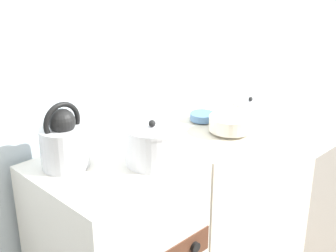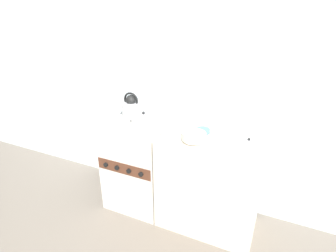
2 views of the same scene
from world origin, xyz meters
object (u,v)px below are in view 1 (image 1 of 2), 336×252
cooking_pot (152,145)px  enamel_bowl (230,123)px  small_ceramic_bowl (202,117)px  kettle (64,142)px  loose_pot_lid (250,102)px

cooking_pot → enamel_bowl: cooking_pot is taller
cooking_pot → small_ceramic_bowl: 0.53m
enamel_bowl → kettle: bearing=162.5°
kettle → enamel_bowl: size_ratio=1.35×
cooking_pot → loose_pot_lid: bearing=10.8°
kettle → small_ceramic_bowl: (0.75, -0.04, -0.09)m
cooking_pot → enamel_bowl: size_ratio=1.12×
cooking_pot → loose_pot_lid: (0.89, 0.17, -0.08)m
kettle → loose_pot_lid: kettle is taller
kettle → cooking_pot: 0.34m
kettle → cooking_pot: size_ratio=1.21×
kettle → cooking_pot: bearing=-39.8°
kettle → loose_pot_lid: (1.14, -0.05, -0.10)m
kettle → small_ceramic_bowl: 0.76m
loose_pot_lid → cooking_pot: bearing=-169.2°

